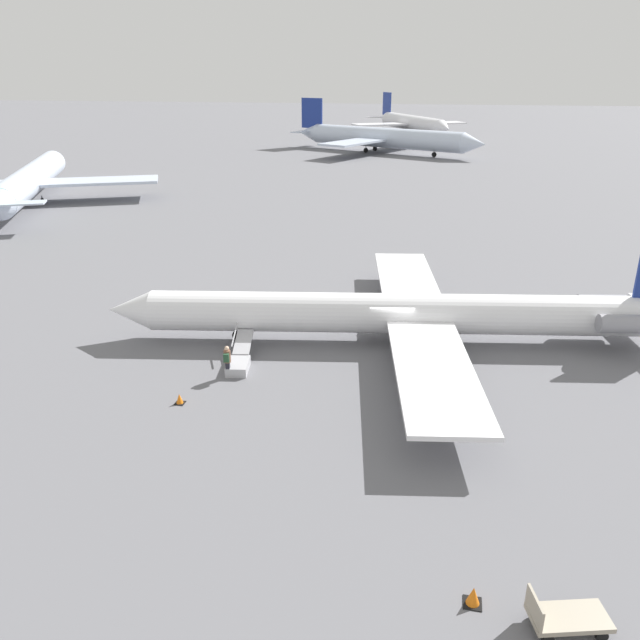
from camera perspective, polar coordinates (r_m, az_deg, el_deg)
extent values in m
plane|color=slate|center=(36.90, 6.63, -1.99)|extent=(600.00, 600.00, 0.00)
cylinder|color=white|center=(36.21, 6.75, 0.62)|extent=(28.19, 7.07, 2.32)
cone|color=white|center=(38.13, -16.95, 0.89)|extent=(2.90, 2.68, 2.28)
cube|color=white|center=(29.99, 10.43, -4.60)|extent=(5.67, 12.30, 0.23)
cube|color=white|center=(43.06, 7.91, 3.76)|extent=(5.67, 12.30, 0.23)
cylinder|color=gray|center=(37.82, 26.06, -0.32)|extent=(2.92, 1.50, 1.04)
cylinder|color=gray|center=(40.62, 24.33, 1.40)|extent=(2.92, 1.50, 1.04)
cylinder|color=black|center=(37.16, -7.59, -1.38)|extent=(0.59, 0.24, 0.57)
cylinder|color=gray|center=(37.01, -7.62, -0.84)|extent=(0.10, 0.10, 0.18)
cylinder|color=black|center=(36.18, 11.22, -2.28)|extent=(0.59, 0.24, 0.57)
cylinder|color=gray|center=(36.03, 11.27, -1.73)|extent=(0.10, 0.10, 0.18)
cylinder|color=black|center=(38.07, 10.76, -1.00)|extent=(0.59, 0.24, 0.57)
cylinder|color=gray|center=(37.93, 10.80, -0.48)|extent=(0.10, 0.10, 0.18)
cylinder|color=silver|center=(127.28, 5.98, 16.24)|extent=(31.61, 17.46, 3.75)
cone|color=silver|center=(118.76, 13.97, 15.36)|extent=(5.30, 5.08, 3.68)
cone|color=silver|center=(138.03, -1.07, 16.77)|extent=(5.98, 5.40, 3.68)
cube|color=navy|center=(137.15, -0.75, 18.39)|extent=(4.89, 2.50, 6.01)
cube|color=silver|center=(137.73, -0.92, 16.91)|extent=(6.50, 10.47, 0.19)
cube|color=silver|center=(135.73, 7.37, 16.40)|extent=(11.34, 15.16, 0.38)
cube|color=silver|center=(120.78, 3.01, 15.90)|extent=(11.34, 15.16, 0.38)
cylinder|color=black|center=(122.34, 10.39, 14.65)|extent=(0.94, 0.60, 0.93)
cylinder|color=gray|center=(122.27, 10.41, 14.93)|extent=(0.17, 0.17, 0.29)
cylinder|color=black|center=(130.68, 5.05, 15.34)|extent=(0.94, 0.60, 0.93)
cylinder|color=gray|center=(130.62, 5.06, 15.60)|extent=(0.17, 0.17, 0.29)
cylinder|color=black|center=(127.85, 4.21, 15.22)|extent=(0.94, 0.60, 0.93)
cylinder|color=gray|center=(127.78, 4.22, 15.49)|extent=(0.17, 0.17, 0.29)
cylinder|color=silver|center=(85.82, -24.89, 11.59)|extent=(16.26, 30.39, 3.32)
cone|color=silver|center=(103.13, -23.04, 13.26)|extent=(4.48, 4.68, 3.26)
cube|color=silver|center=(82.98, -19.33, 11.91)|extent=(14.39, 10.39, 0.33)
cylinder|color=black|center=(96.19, -23.54, 11.37)|extent=(0.53, 0.83, 0.82)
cylinder|color=gray|center=(96.12, -23.59, 11.69)|extent=(0.15, 0.15, 0.26)
cylinder|color=black|center=(83.41, -26.07, 9.64)|extent=(0.53, 0.83, 0.82)
cylinder|color=gray|center=(83.32, -26.13, 10.00)|extent=(0.15, 0.15, 0.26)
cylinder|color=black|center=(82.78, -24.04, 9.88)|extent=(0.53, 0.83, 0.82)
cylinder|color=gray|center=(82.69, -24.10, 10.25)|extent=(0.15, 0.15, 0.26)
cylinder|color=silver|center=(166.95, 8.42, 17.39)|extent=(18.13, 28.86, 3.71)
cone|color=silver|center=(151.33, 11.32, 16.80)|extent=(5.16, 5.33, 3.64)
cone|color=silver|center=(183.26, 5.96, 17.86)|extent=(5.51, 5.98, 3.64)
cube|color=navy|center=(182.16, 6.14, 19.06)|extent=(2.76, 4.70, 5.94)
cube|color=silver|center=(182.82, 6.02, 17.97)|extent=(10.18, 6.96, 0.19)
cube|color=silver|center=(172.03, 10.83, 17.28)|extent=(14.23, 11.46, 0.37)
cube|color=silver|center=(165.05, 5.43, 17.38)|extent=(14.23, 11.46, 0.37)
cylinder|color=black|center=(158.14, 9.96, 16.20)|extent=(0.64, 0.92, 0.92)
cylinder|color=gray|center=(158.09, 9.98, 16.41)|extent=(0.17, 0.17, 0.29)
cylinder|color=black|center=(170.64, 8.45, 16.66)|extent=(0.64, 0.92, 0.92)
cylinder|color=gray|center=(170.59, 8.46, 16.87)|extent=(0.17, 0.17, 0.29)
cylinder|color=black|center=(169.25, 7.38, 16.68)|extent=(0.64, 0.92, 0.92)
cylinder|color=gray|center=(169.20, 7.39, 16.88)|extent=(0.17, 0.17, 0.29)
cube|color=#B2B2B7|center=(33.37, -7.50, -4.22)|extent=(1.39, 1.96, 0.50)
cube|color=#B2B2B7|center=(34.94, -7.03, -2.02)|extent=(1.27, 2.35, 0.66)
cube|color=#B2B2B7|center=(34.82, -7.80, -1.25)|extent=(0.44, 2.19, 0.60)
cube|color=#23232D|center=(32.71, -8.41, -4.49)|extent=(0.24, 0.31, 0.85)
cylinder|color=brown|center=(32.39, -8.48, -3.30)|extent=(0.36, 0.36, 0.65)
sphere|color=beige|center=(32.20, -8.52, -2.58)|extent=(0.24, 0.24, 0.24)
cube|color=#23472D|center=(32.13, -8.57, -3.45)|extent=(0.31, 0.22, 0.44)
cube|color=#9E937F|center=(20.69, 21.82, -23.93)|extent=(2.41, 1.65, 0.16)
cube|color=#9E937F|center=(20.01, 19.04, -23.62)|extent=(0.37, 1.08, 0.70)
cylinder|color=black|center=(20.32, 20.09, -25.70)|extent=(0.38, 0.21, 0.36)
cylinder|color=black|center=(20.86, 19.08, -24.01)|extent=(0.38, 0.21, 0.36)
cylinder|color=black|center=(20.91, 24.35, -24.82)|extent=(0.38, 0.21, 0.36)
cylinder|color=black|center=(21.44, 23.23, -23.22)|extent=(0.38, 0.21, 0.36)
cube|color=black|center=(30.81, -12.68, -7.42)|extent=(0.46, 0.46, 0.03)
cone|color=orange|center=(30.70, -12.72, -7.02)|extent=(0.36, 0.36, 0.51)
cube|color=black|center=(20.89, 13.76, -23.84)|extent=(0.56, 0.56, 0.03)
cone|color=orange|center=(20.69, 13.83, -23.28)|extent=(0.43, 0.43, 0.61)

